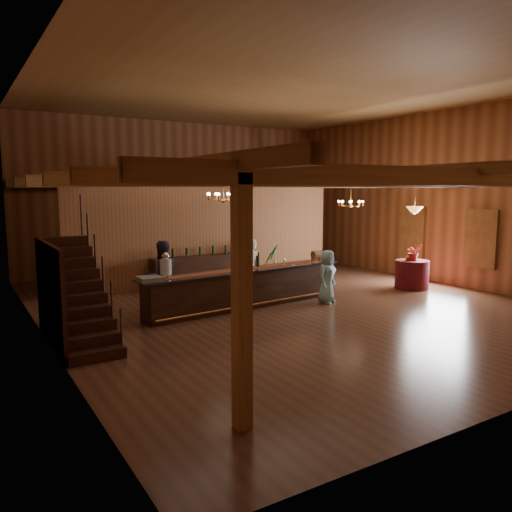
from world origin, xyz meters
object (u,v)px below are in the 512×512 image
beverage_dispenser (166,266)px  backbar_shelf (207,271)px  raffle_drum (316,255)px  chandelier_left (223,196)px  staff_second (162,276)px  tasting_bar (247,288)px  chandelier_right (351,203)px  bartender (250,269)px  guest (327,276)px  floor_plant (270,263)px  pendant_lamp (415,210)px  round_table (412,274)px

beverage_dispenser → backbar_shelf: size_ratio=0.17×
raffle_drum → chandelier_left: size_ratio=0.42×
beverage_dispenser → staff_second: (0.22, 0.85, -0.39)m
staff_second → tasting_bar: bearing=161.3°
tasting_bar → beverage_dispenser: beverage_dispenser is taller
chandelier_right → bartender: (-4.19, -0.67, -1.73)m
chandelier_left → guest: chandelier_left is taller
floor_plant → tasting_bar: bearing=-133.0°
chandelier_left → staff_second: size_ratio=0.45×
pendant_lamp → staff_second: bearing=170.8°
bartender → floor_plant: bartender is taller
bartender → staff_second: 2.53m
pendant_lamp → floor_plant: 4.75m
tasting_bar → round_table: size_ratio=5.94×
bartender → raffle_drum: bearing=167.6°
tasting_bar → backbar_shelf: bearing=78.5°
beverage_dispenser → bartender: bartender is taller
chandelier_right → staff_second: bearing=-174.2°
chandelier_left → staff_second: chandelier_left is taller
backbar_shelf → bartender: 2.32m
staff_second → guest: bearing=160.9°
staff_second → floor_plant: size_ratio=1.39×
guest → bartender: bearing=112.2°
beverage_dispenser → guest: (4.31, -0.52, -0.56)m
beverage_dispenser → bartender: bearing=17.4°
bartender → floor_plant: 2.57m
tasting_bar → beverage_dispenser: size_ratio=9.92×
pendant_lamp → staff_second: pendant_lamp is taller
bartender → guest: bartender is taller
chandelier_right → floor_plant: (-2.37, 1.14, -1.93)m
pendant_lamp → bartender: 5.40m
floor_plant → bartender: bearing=-135.2°
backbar_shelf → beverage_dispenser: bearing=-129.4°
guest → floor_plant: size_ratio=1.12×
pendant_lamp → bartender: bearing=166.2°
round_table → chandelier_left: size_ratio=1.25×
tasting_bar → round_table: tasting_bar is taller
tasting_bar → raffle_drum: raffle_drum is taller
raffle_drum → staff_second: 4.48m
round_table → floor_plant: bearing=136.5°
chandelier_right → floor_plant: bearing=154.3°
beverage_dispenser → raffle_drum: size_ratio=1.76×
raffle_drum → backbar_shelf: bearing=127.3°
raffle_drum → staff_second: staff_second is taller
chandelier_left → raffle_drum: bearing=7.8°
round_table → bartender: bearing=166.2°
raffle_drum → floor_plant: size_ratio=0.27×
beverage_dispenser → staff_second: size_ratio=0.34×
beverage_dispenser → pendant_lamp: bearing=-2.7°
backbar_shelf → floor_plant: size_ratio=2.76×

